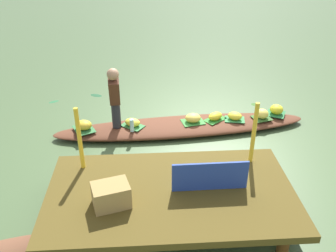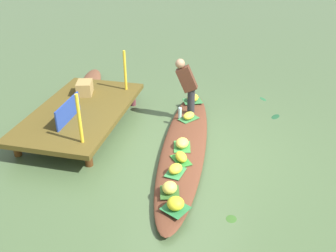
{
  "view_description": "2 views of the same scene",
  "coord_description": "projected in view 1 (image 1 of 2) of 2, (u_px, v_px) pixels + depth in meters",
  "views": [
    {
      "loc": [
        0.65,
        6.01,
        3.45
      ],
      "look_at": [
        0.3,
        0.45,
        0.36
      ],
      "focal_mm": 39.11,
      "sensor_mm": 36.0,
      "label": 1
    },
    {
      "loc": [
        -5.9,
        -1.05,
        3.87
      ],
      "look_at": [
        0.12,
        0.35,
        0.41
      ],
      "focal_mm": 39.38,
      "sensor_mm": 36.0,
      "label": 2
    }
  ],
  "objects": [
    {
      "name": "canal_water",
      "position": [
        182.0,
        131.0,
        6.95
      ],
      "size": [
        40.0,
        40.0,
        0.0
      ],
      "primitive_type": "plane",
      "color": "#465E38",
      "rests_on": "ground"
    },
    {
      "name": "dock_platform",
      "position": [
        171.0,
        194.0,
        4.75
      ],
      "size": [
        3.2,
        1.8,
        0.43
      ],
      "color": "#534319",
      "rests_on": "ground"
    },
    {
      "name": "vendor_boat",
      "position": [
        182.0,
        126.0,
        6.91
      ],
      "size": [
        4.81,
        1.2,
        0.18
      ],
      "primitive_type": "ellipsoid",
      "rotation": [
        0.0,
        0.0,
        0.08
      ],
      "color": "brown",
      "rests_on": "ground"
    },
    {
      "name": "leaf_mat_0",
      "position": [
        276.0,
        114.0,
        7.16
      ],
      "size": [
        0.45,
        0.46,
        0.01
      ],
      "primitive_type": "cube",
      "rotation": [
        0.0,
        0.0,
        1.11
      ],
      "color": "#276F3A",
      "rests_on": "vendor_boat"
    },
    {
      "name": "banana_bunch_0",
      "position": [
        277.0,
        109.0,
        7.12
      ],
      "size": [
        0.33,
        0.34,
        0.19
      ],
      "primitive_type": "ellipsoid",
      "rotation": [
        0.0,
        0.0,
        0.44
      ],
      "color": "yellow",
      "rests_on": "vendor_boat"
    },
    {
      "name": "leaf_mat_1",
      "position": [
        84.0,
        129.0,
        6.63
      ],
      "size": [
        0.48,
        0.52,
        0.01
      ],
      "primitive_type": "cube",
      "rotation": [
        0.0,
        0.0,
        2.0
      ],
      "color": "#32733C",
      "rests_on": "vendor_boat"
    },
    {
      "name": "banana_bunch_1",
      "position": [
        83.0,
        125.0,
        6.59
      ],
      "size": [
        0.36,
        0.33,
        0.17
      ],
      "primitive_type": "ellipsoid",
      "rotation": [
        0.0,
        0.0,
        6.0
      ],
      "color": "gold",
      "rests_on": "vendor_boat"
    },
    {
      "name": "leaf_mat_2",
      "position": [
        262.0,
        118.0,
        7.0
      ],
      "size": [
        0.4,
        0.37,
        0.01
      ],
      "primitive_type": "cube",
      "rotation": [
        0.0,
        0.0,
        0.26
      ],
      "color": "#305B23",
      "rests_on": "vendor_boat"
    },
    {
      "name": "banana_bunch_2",
      "position": [
        262.0,
        114.0,
        6.96
      ],
      "size": [
        0.29,
        0.29,
        0.19
      ],
      "primitive_type": "ellipsoid",
      "rotation": [
        0.0,
        0.0,
        5.99
      ],
      "color": "#F0D151",
      "rests_on": "vendor_boat"
    },
    {
      "name": "leaf_mat_3",
      "position": [
        193.0,
        122.0,
        6.86
      ],
      "size": [
        0.46,
        0.38,
        0.01
      ],
      "primitive_type": "cube",
      "rotation": [
        0.0,
        0.0,
        0.21
      ],
      "color": "#368335",
      "rests_on": "vendor_boat"
    },
    {
      "name": "banana_bunch_3",
      "position": [
        193.0,
        118.0,
        6.82
      ],
      "size": [
        0.3,
        0.25,
        0.17
      ],
      "primitive_type": "ellipsoid",
      "rotation": [
        0.0,
        0.0,
        3.1
      ],
      "color": "#EED14F",
      "rests_on": "vendor_boat"
    },
    {
      "name": "leaf_mat_4",
      "position": [
        235.0,
        119.0,
        6.95
      ],
      "size": [
        0.42,
        0.33,
        0.01
      ],
      "primitive_type": "cube",
      "rotation": [
        0.0,
        0.0,
        2.96
      ],
      "color": "#348243",
      "rests_on": "vendor_boat"
    },
    {
      "name": "banana_bunch_4",
      "position": [
        235.0,
        116.0,
        6.92
      ],
      "size": [
        0.33,
        0.3,
        0.15
      ],
      "primitive_type": "ellipsoid",
      "rotation": [
        0.0,
        0.0,
        2.72
      ],
      "color": "yellow",
      "rests_on": "vendor_boat"
    },
    {
      "name": "leaf_mat_5",
      "position": [
        133.0,
        126.0,
        6.73
      ],
      "size": [
        0.48,
        0.45,
        0.01
      ],
      "primitive_type": "cube",
      "rotation": [
        0.0,
        0.0,
        2.49
      ],
      "color": "#34773B",
      "rests_on": "vendor_boat"
    },
    {
      "name": "banana_bunch_5",
      "position": [
        133.0,
        122.0,
        6.7
      ],
      "size": [
        0.35,
        0.3,
        0.15
      ],
      "primitive_type": "ellipsoid",
      "rotation": [
        0.0,
        0.0,
        2.72
      ],
      "color": "yellow",
      "rests_on": "vendor_boat"
    },
    {
      "name": "leaf_mat_6",
      "position": [
        215.0,
        119.0,
        6.95
      ],
      "size": [
        0.48,
        0.45,
        0.01
      ],
      "primitive_type": "cube",
      "rotation": [
        0.0,
        0.0,
        0.66
      ],
      "color": "#2D7F2C",
      "rests_on": "vendor_boat"
    },
    {
      "name": "banana_bunch_6",
      "position": [
        215.0,
        116.0,
        6.91
      ],
      "size": [
        0.35,
        0.32,
        0.15
      ],
      "primitive_type": "ellipsoid",
      "rotation": [
        0.0,
        0.0,
        3.7
      ],
      "color": "yellow",
      "rests_on": "vendor_boat"
    },
    {
      "name": "vendor_person",
      "position": [
        115.0,
        94.0,
        6.29
      ],
      "size": [
        0.22,
        0.48,
        1.22
      ],
      "color": "#28282D",
      "rests_on": "vendor_boat"
    },
    {
      "name": "water_bottle",
      "position": [
        132.0,
        125.0,
        6.51
      ],
      "size": [
        0.07,
        0.07,
        0.24
      ],
      "primitive_type": "cylinder",
      "color": "silver",
      "rests_on": "vendor_boat"
    },
    {
      "name": "market_banner",
      "position": [
        210.0,
        176.0,
        4.65
      ],
      "size": [
        0.98,
        0.04,
        0.41
      ],
      "primitive_type": "cube",
      "rotation": [
        0.0,
        0.0,
        0.01
      ],
      "color": "#233E93",
      "rests_on": "dock_platform"
    },
    {
      "name": "railing_post_west",
      "position": [
        254.0,
        133.0,
        5.09
      ],
      "size": [
        0.06,
        0.06,
        0.93
      ],
      "primitive_type": "cylinder",
      "color": "yellow",
      "rests_on": "dock_platform"
    },
    {
      "name": "railing_post_east",
      "position": [
        80.0,
        139.0,
        4.95
      ],
      "size": [
        0.06,
        0.06,
        0.93
      ],
      "primitive_type": "cylinder",
      "color": "yellow",
      "rests_on": "dock_platform"
    },
    {
      "name": "produce_crate",
      "position": [
        111.0,
        195.0,
        4.42
      ],
      "size": [
        0.51,
        0.43,
        0.29
      ],
      "primitive_type": "cube",
      "rotation": [
        0.0,
        0.0,
        0.27
      ],
      "color": "#A08248",
      "rests_on": "dock_platform"
    },
    {
      "name": "drifting_plant_0",
      "position": [
        96.0,
        95.0,
        8.37
      ],
      "size": [
        0.32,
        0.25,
        0.01
      ],
      "primitive_type": "ellipsoid",
      "rotation": [
        0.0,
        0.0,
        2.69
      ],
      "color": "#1B4929",
      "rests_on": "ground"
    },
    {
      "name": "drifting_plant_1",
      "position": [
        54.0,
        102.0,
        8.08
      ],
      "size": [
        0.25,
        0.21,
        0.01
      ],
      "primitive_type": "ellipsoid",
      "rotation": [
        0.0,
        0.0,
        0.57
      ],
      "color": "#246236",
      "rests_on": "ground"
    },
    {
      "name": "drifting_plant_2",
      "position": [
        255.0,
        104.0,
        7.95
      ],
      "size": [
        0.21,
        0.2,
        0.01
      ],
      "primitive_type": "ellipsoid",
      "rotation": [
        0.0,
        0.0,
        2.85
      ],
      "color": "#315B20",
      "rests_on": "ground"
    }
  ]
}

